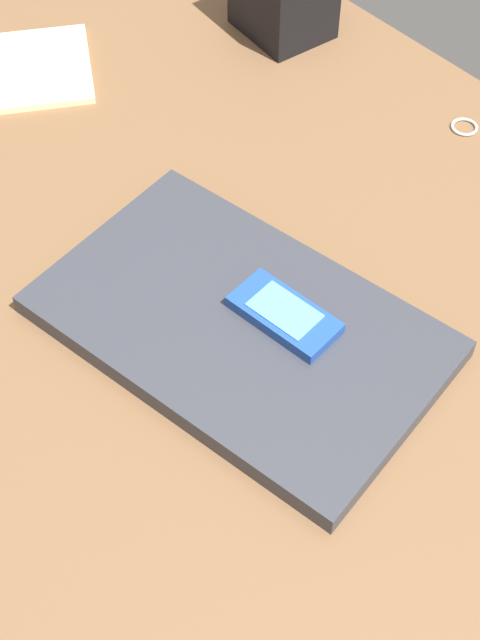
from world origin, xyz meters
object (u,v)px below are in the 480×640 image
laptop_closed (240,326)px  key_ring (464,127)px  notepad (21,71)px  cell_phone_on_laptop (284,315)px

laptop_closed → key_ring: 38.24cm
laptop_closed → notepad: (-46.30, 5.49, -0.66)cm
laptop_closed → notepad: laptop_closed is taller
laptop_closed → cell_phone_on_laptop: bearing=39.1°
laptop_closed → cell_phone_on_laptop: cell_phone_on_laptop is taller
laptop_closed → key_ring: (-5.75, 37.79, -0.88)cm
laptop_closed → key_ring: bearing=87.7°
laptop_closed → cell_phone_on_laptop: 4.32cm
cell_phone_on_laptop → notepad: size_ratio=0.67×
notepad → key_ring: 51.84cm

